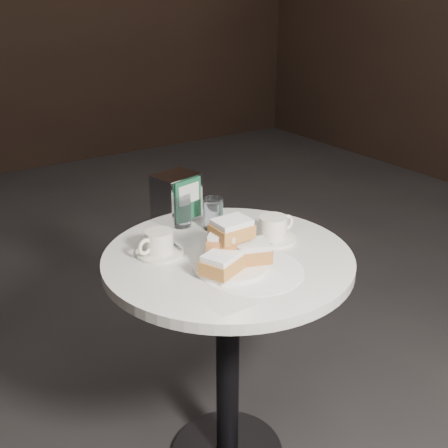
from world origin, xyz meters
TOP-DOWN VIEW (x-y plane):
  - cafe_table at (0.00, 0.00)m, footprint 0.70×0.70m
  - sugar_spill at (-0.00, -0.11)m, footprint 0.28×0.28m
  - beignet_plate at (-0.04, -0.07)m, footprint 0.22×0.22m
  - coffee_cup_left at (-0.16, 0.11)m, footprint 0.16×0.16m
  - coffee_cup_right at (0.16, 0.01)m, footprint 0.15×0.14m
  - water_glass_left at (-0.01, 0.25)m, footprint 0.08×0.08m
  - water_glass_right at (0.06, 0.17)m, footprint 0.08×0.08m
  - napkin_dispenser at (0.01, 0.30)m, footprint 0.15×0.13m

SIDE VIEW (x-z plane):
  - cafe_table at x=0.00m, z-range 0.17..0.92m
  - sugar_spill at x=0.00m, z-range 0.74..0.75m
  - coffee_cup_left at x=-0.16m, z-range 0.74..0.81m
  - coffee_cup_right at x=0.16m, z-range 0.74..0.81m
  - water_glass_right at x=0.06m, z-range 0.74..0.84m
  - beignet_plate at x=-0.04m, z-range 0.73..0.86m
  - water_glass_left at x=-0.01m, z-range 0.74..0.85m
  - napkin_dispenser at x=0.01m, z-range 0.75..0.90m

